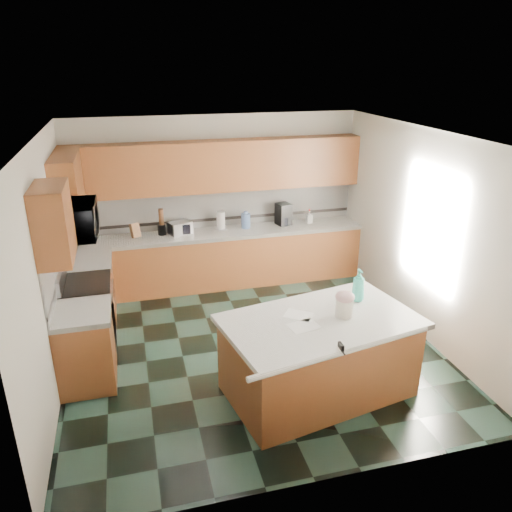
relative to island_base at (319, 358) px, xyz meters
name	(u,v)px	position (x,y,z in m)	size (l,w,h in m)	color
floor	(252,346)	(-0.49, 1.09, -0.43)	(4.60, 4.60, 0.00)	black
ceiling	(251,136)	(-0.49, 1.09, 2.27)	(4.60, 4.60, 0.00)	white
wall_back	(216,200)	(-0.49, 3.41, 0.92)	(4.60, 0.04, 2.70)	silver
wall_front	(324,353)	(-0.49, -1.23, 0.92)	(4.60, 0.04, 2.70)	silver
wall_left	(46,269)	(-2.81, 1.09, 0.92)	(0.04, 4.60, 2.70)	silver
wall_right	(423,234)	(1.83, 1.09, 0.92)	(0.04, 4.60, 2.70)	silver
back_base_cab	(221,260)	(-0.49, 3.09, 0.00)	(4.60, 0.60, 0.86)	#472512
back_countertop	(221,233)	(-0.49, 3.09, 0.46)	(4.60, 0.64, 0.06)	white
back_upper_cab	(217,166)	(-0.49, 3.22, 1.51)	(4.60, 0.33, 0.78)	#472512
back_backsplash	(217,207)	(-0.49, 3.37, 0.81)	(4.60, 0.02, 0.63)	silver
back_accent_band	(217,219)	(-0.49, 3.37, 0.61)	(4.60, 0.01, 0.05)	black
left_base_cab_rear	(92,292)	(-2.49, 2.38, 0.00)	(0.60, 0.82, 0.86)	#472512
left_counter_rear	(88,262)	(-2.49, 2.38, 0.46)	(0.64, 0.82, 0.06)	white
left_base_cab_front	(86,349)	(-2.49, 0.85, 0.00)	(0.60, 0.72, 0.86)	#472512
left_counter_front	(81,313)	(-2.49, 0.85, 0.46)	(0.64, 0.72, 0.06)	white
left_backsplash	(56,260)	(-2.77, 1.64, 0.81)	(0.02, 2.30, 0.63)	silver
left_accent_band	(59,275)	(-2.77, 1.64, 0.61)	(0.01, 2.30, 0.05)	black
left_upper_cab_rear	(67,185)	(-2.62, 2.51, 1.51)	(0.33, 1.09, 0.78)	#472512
left_upper_cab_front	(53,223)	(-2.62, 0.85, 1.51)	(0.33, 0.72, 0.78)	#472512
range_body	(89,318)	(-2.49, 1.59, 0.01)	(0.60, 0.76, 0.88)	#B7B7BC
range_oven_door	(113,318)	(-2.20, 1.59, -0.03)	(0.02, 0.68, 0.55)	black
range_cooktop	(84,285)	(-2.49, 1.59, 0.47)	(0.62, 0.78, 0.04)	black
range_handle	(112,291)	(-2.17, 1.59, 0.35)	(0.02, 0.02, 0.66)	#B7B7BC
range_backguard	(61,278)	(-2.75, 1.59, 0.59)	(0.06, 0.76, 0.18)	#B7B7BC
microwave	(75,220)	(-2.49, 1.59, 1.30)	(0.73, 0.50, 0.41)	#B7B7BC
island_base	(319,358)	(0.00, 0.00, 0.00)	(1.95, 1.11, 0.86)	#472512
island_top	(321,322)	(0.00, 0.00, 0.46)	(2.05, 1.21, 0.06)	white
island_bullnose	(344,352)	(0.00, -0.61, 0.46)	(0.06, 0.06, 2.05)	white
treat_jar	(344,308)	(0.26, 0.01, 0.59)	(0.19, 0.19, 0.20)	white
treat_jar_lid	(345,297)	(0.26, 0.01, 0.72)	(0.21, 0.21, 0.13)	beige
treat_jar_knob	(345,293)	(0.26, 0.01, 0.76)	(0.02, 0.02, 0.07)	tan
treat_jar_knob_end_l	(342,293)	(0.23, 0.01, 0.76)	(0.04, 0.04, 0.04)	tan
treat_jar_knob_end_r	(348,293)	(0.30, 0.01, 0.76)	(0.04, 0.04, 0.04)	tan
soap_bottle_island	(358,285)	(0.57, 0.31, 0.68)	(0.14, 0.15, 0.38)	#36BDAA
paper_sheet_a	(304,326)	(-0.23, -0.09, 0.49)	(0.31, 0.23, 0.00)	white
paper_sheet_b	(299,315)	(-0.20, 0.15, 0.49)	(0.29, 0.22, 0.00)	white
clamp_body	(341,348)	(-0.03, -0.59, 0.50)	(0.03, 0.10, 0.09)	black
clamp_handle	(343,353)	(-0.03, -0.64, 0.48)	(0.02, 0.02, 0.07)	black
knife_block	(135,231)	(-1.81, 3.14, 0.60)	(0.12, 0.10, 0.22)	#472814
utensil_crock	(162,229)	(-1.40, 3.17, 0.57)	(0.13, 0.13, 0.17)	black
utensil_bundle	(161,217)	(-1.40, 3.17, 0.78)	(0.08, 0.08, 0.25)	#472814
toaster_oven	(180,228)	(-1.12, 3.14, 0.59)	(0.33, 0.23, 0.19)	#B7B7BC
toaster_oven_door	(181,230)	(-1.12, 3.03, 0.59)	(0.29, 0.01, 0.15)	black
paper_towel	(221,220)	(-0.46, 3.19, 0.64)	(0.13, 0.13, 0.30)	white
paper_towel_base	(221,229)	(-0.46, 3.19, 0.50)	(0.20, 0.20, 0.01)	#B7B7BC
water_jug	(246,221)	(-0.06, 3.15, 0.61)	(0.15, 0.15, 0.24)	#5675AD
water_jug_neck	(246,213)	(-0.06, 3.15, 0.75)	(0.07, 0.07, 0.03)	#5675AD
coffee_maker	(283,214)	(0.59, 3.17, 0.67)	(0.21, 0.23, 0.36)	black
coffee_carafe	(284,221)	(0.59, 3.11, 0.56)	(0.15, 0.15, 0.15)	black
soap_bottle_back	(309,217)	(1.03, 3.14, 0.59)	(0.09, 0.10, 0.21)	white
soap_back_cap	(309,210)	(1.03, 3.14, 0.71)	(0.02, 0.02, 0.03)	red
window_light_proxy	(431,228)	(1.80, 0.89, 1.07)	(0.02, 1.40, 1.10)	white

